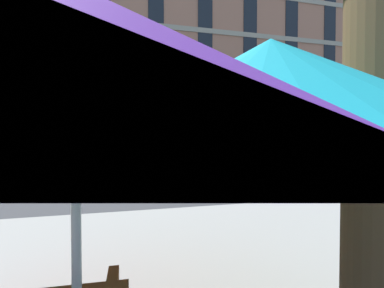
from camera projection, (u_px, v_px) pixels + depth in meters
The scene contains 8 objects.
ground_plane at pixel (139, 183), 10.69m from camera, with size 120.00×120.00×0.00m, color #38383A.
sidewalk_far at pixel (132, 164), 17.27m from camera, with size 56.00×3.60×0.12m, color #B2ADA3.
apartment_building at pixel (128, 50), 24.95m from camera, with size 36.19×12.08×19.20m.
sedan_white at pixel (104, 153), 13.88m from camera, with size 4.40×1.98×1.78m.
sedan_black at pixel (231, 152), 15.58m from camera, with size 4.40×1.98×1.78m.
sedan_blue at pixel (344, 150), 17.47m from camera, with size 4.40×1.98×1.78m.
street_tree_middle at pixel (202, 101), 18.04m from camera, with size 2.75×2.59×5.33m.
patio_umbrella at pixel (75, 106), 1.69m from camera, with size 3.78×3.78×2.24m.
Camera 1 is at (-0.68, -10.82, 1.77)m, focal length 26.06 mm.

